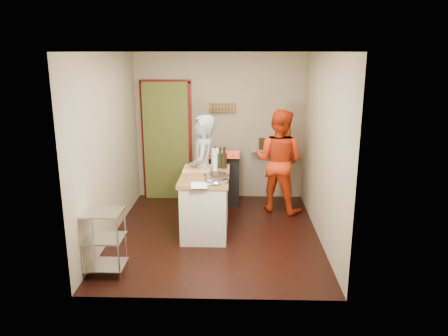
{
  "coord_description": "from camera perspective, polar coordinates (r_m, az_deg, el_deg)",
  "views": [
    {
      "loc": [
        0.29,
        -5.96,
        2.61
      ],
      "look_at": [
        0.12,
        0.0,
        1.01
      ],
      "focal_mm": 35.0,
      "sensor_mm": 36.0,
      "label": 1
    }
  ],
  "objects": [
    {
      "name": "island",
      "position": [
        6.44,
        -2.4,
        -4.36
      ],
      "size": [
        0.71,
        1.3,
        1.2
      ],
      "color": "beige",
      "rests_on": "ground"
    },
    {
      "name": "left_wall",
      "position": [
        6.36,
        -14.8,
        2.65
      ],
      "size": [
        0.04,
        3.5,
        2.6
      ],
      "primitive_type": "cube",
      "color": "gray",
      "rests_on": "ground"
    },
    {
      "name": "back_wall",
      "position": [
        7.94,
        -5.17,
        4.23
      ],
      "size": [
        3.0,
        0.44,
        2.6
      ],
      "color": "gray",
      "rests_on": "ground"
    },
    {
      "name": "wire_shelving",
      "position": [
        5.46,
        -15.45,
        -8.95
      ],
      "size": [
        0.48,
        0.4,
        0.8
      ],
      "color": "silver",
      "rests_on": "ground"
    },
    {
      "name": "person_stripe",
      "position": [
        6.59,
        -2.83,
        -0.45
      ],
      "size": [
        0.42,
        0.63,
        1.71
      ],
      "primitive_type": "imported",
      "rotation": [
        0.0,
        0.0,
        -1.55
      ],
      "color": "#A9AAAE",
      "rests_on": "ground"
    },
    {
      "name": "ceiling",
      "position": [
        5.97,
        -1.24,
        15.04
      ],
      "size": [
        3.0,
        3.5,
        0.02
      ],
      "primitive_type": "cube",
      "color": "white",
      "rests_on": "back_wall"
    },
    {
      "name": "floor",
      "position": [
        6.51,
        -1.11,
        -8.58
      ],
      "size": [
        3.5,
        3.5,
        0.0
      ],
      "primitive_type": "plane",
      "color": "black",
      "rests_on": "ground"
    },
    {
      "name": "right_wall",
      "position": [
        6.22,
        12.78,
        2.51
      ],
      "size": [
        0.04,
        3.5,
        2.6
      ],
      "primitive_type": "cube",
      "color": "gray",
      "rests_on": "ground"
    },
    {
      "name": "stove",
      "position": [
        7.7,
        -0.27,
        -1.27
      ],
      "size": [
        0.6,
        0.63,
        1.0
      ],
      "color": "black",
      "rests_on": "ground"
    },
    {
      "name": "person_red",
      "position": [
        7.25,
        7.17,
        0.91
      ],
      "size": [
        1.03,
        0.95,
        1.71
      ],
      "primitive_type": "imported",
      "rotation": [
        0.0,
        0.0,
        2.68
      ],
      "color": "red",
      "rests_on": "ground"
    }
  ]
}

